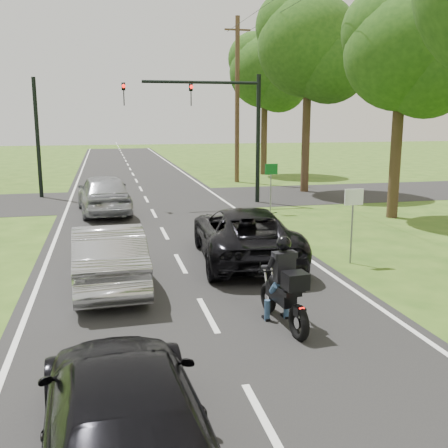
{
  "coord_description": "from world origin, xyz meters",
  "views": [
    {
      "loc": [
        -1.96,
        -10.14,
        4.06
      ],
      "look_at": [
        1.03,
        3.0,
        1.3
      ],
      "focal_mm": 42.0,
      "sensor_mm": 36.0,
      "label": 1
    }
  ],
  "objects": [
    {
      "name": "ground",
      "position": [
        0.0,
        0.0,
        0.0
      ],
      "size": [
        140.0,
        140.0,
        0.0
      ],
      "primitive_type": "plane",
      "color": "#2D4F16",
      "rests_on": "ground"
    },
    {
      "name": "road",
      "position": [
        0.0,
        10.0,
        0.01
      ],
      "size": [
        8.0,
        100.0,
        0.01
      ],
      "primitive_type": "cube",
      "color": "black",
      "rests_on": "ground"
    },
    {
      "name": "cross_road",
      "position": [
        0.0,
        16.0,
        0.01
      ],
      "size": [
        60.0,
        7.0,
        0.01
      ],
      "primitive_type": "cube",
      "color": "black",
      "rests_on": "ground"
    },
    {
      "name": "motorcycle_rider",
      "position": [
        1.36,
        -0.9,
        0.72
      ],
      "size": [
        0.63,
        2.13,
        1.84
      ],
      "rotation": [
        0.0,
        0.0,
        0.09
      ],
      "color": "black",
      "rests_on": "ground"
    },
    {
      "name": "dark_suv",
      "position": [
        1.85,
        4.0,
        0.78
      ],
      "size": [
        3.03,
        5.74,
        1.54
      ],
      "primitive_type": "imported",
      "rotation": [
        0.0,
        0.0,
        3.05
      ],
      "color": "black",
      "rests_on": "road"
    },
    {
      "name": "silver_sedan",
      "position": [
        -1.98,
        2.42,
        0.78
      ],
      "size": [
        1.79,
        4.7,
        1.53
      ],
      "primitive_type": "imported",
      "rotation": [
        0.0,
        0.0,
        3.18
      ],
      "color": "#AAAAAF",
      "rests_on": "road"
    },
    {
      "name": "silver_suv",
      "position": [
        -2.05,
        12.52,
        0.87
      ],
      "size": [
        2.47,
        5.18,
        1.71
      ],
      "primitive_type": "imported",
      "rotation": [
        0.0,
        0.0,
        3.23
      ],
      "color": "#A2A5AA",
      "rests_on": "road"
    },
    {
      "name": "dark_car_behind",
      "position": [
        -1.88,
        -4.49,
        0.7
      ],
      "size": [
        2.17,
        4.81,
        1.37
      ],
      "primitive_type": "imported",
      "rotation": [
        0.0,
        0.0,
        3.2
      ],
      "color": "black",
      "rests_on": "road"
    },
    {
      "name": "traffic_signal",
      "position": [
        3.34,
        14.0,
        4.14
      ],
      "size": [
        6.38,
        0.44,
        6.0
      ],
      "color": "black",
      "rests_on": "ground"
    },
    {
      "name": "signal_pole_far",
      "position": [
        -5.2,
        18.0,
        3.0
      ],
      "size": [
        0.2,
        0.2,
        6.0
      ],
      "primitive_type": "cylinder",
      "color": "black",
      "rests_on": "ground"
    },
    {
      "name": "utility_pole_far",
      "position": [
        6.2,
        22.0,
        5.08
      ],
      "size": [
        1.6,
        0.28,
        10.0
      ],
      "color": "brown",
      "rests_on": "ground"
    },
    {
      "name": "sign_white",
      "position": [
        4.7,
        2.98,
        1.6
      ],
      "size": [
        0.55,
        0.07,
        2.12
      ],
      "color": "slate",
      "rests_on": "ground"
    },
    {
      "name": "sign_green",
      "position": [
        4.9,
        10.98,
        1.6
      ],
      "size": [
        0.55,
        0.07,
        2.12
      ],
      "color": "slate",
      "rests_on": "ground"
    },
    {
      "name": "tree_row_c",
      "position": [
        9.75,
        8.8,
        6.23
      ],
      "size": [
        4.8,
        4.65,
        8.76
      ],
      "color": "#332316",
      "rests_on": "ground"
    },
    {
      "name": "tree_row_d",
      "position": [
        9.1,
        16.76,
        7.43
      ],
      "size": [
        5.76,
        5.58,
        10.45
      ],
      "color": "#332316",
      "rests_on": "ground"
    },
    {
      "name": "tree_row_e",
      "position": [
        9.48,
        25.78,
        6.83
      ],
      "size": [
        5.28,
        5.12,
        9.61
      ],
      "color": "#332316",
      "rests_on": "ground"
    }
  ]
}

